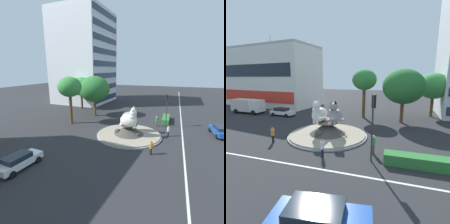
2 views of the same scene
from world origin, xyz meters
TOP-DOWN VIEW (x-y plane):
  - ground_plane at (0.00, 0.00)m, footprint 160.00×160.00m
  - lane_centreline at (0.00, -7.36)m, footprint 112.00×0.20m
  - roundabout_island at (-0.01, 0.00)m, footprint 9.32×9.32m
  - cat_statue_white at (-0.92, -0.26)m, footprint 2.15×2.90m
  - cat_statue_grey at (0.92, 0.05)m, footprint 1.62×2.62m
  - traffic_light_mast at (5.78, -4.68)m, footprint 0.35×0.46m
  - office_tower at (22.76, 19.33)m, footprint 15.81×14.73m
  - clipped_hedge_strip at (9.27, -4.66)m, footprint 4.98×1.20m
  - broadleaf_tree_behind_island at (8.50, 9.45)m, footprint 6.13×6.13m
  - second_tree_near_tower at (2.33, 11.17)m, footprint 4.09×4.09m
  - third_tree_left at (13.63, 15.43)m, footprint 5.24×5.24m
  - pedestrian_white_shirt at (1.63, -5.38)m, footprint 0.31×0.31m
  - pedestrian_orange_shirt at (-4.77, -3.79)m, footprint 0.35×0.35m
  - pedestrian_green_shirt at (5.76, -3.31)m, footprint 0.34×0.34m
  - sedan_on_far_lane at (4.54, -12.52)m, footprint 4.67×2.58m
  - parked_car_right at (-11.93, 7.92)m, footprint 4.50×2.18m

SIDE VIEW (x-z plane):
  - ground_plane at x=0.00m, z-range 0.00..0.00m
  - lane_centreline at x=0.00m, z-range 0.00..0.01m
  - clipped_hedge_strip at x=9.27m, z-range 0.00..0.90m
  - roundabout_island at x=-0.01m, z-range -0.26..1.42m
  - parked_car_right at x=-11.93m, z-range 0.05..1.49m
  - sedan_on_far_lane at x=4.54m, z-range 0.05..1.51m
  - pedestrian_white_shirt at x=1.63m, z-range 0.05..1.68m
  - pedestrian_orange_shirt at x=-4.77m, z-range 0.05..1.72m
  - pedestrian_green_shirt at x=5.76m, z-range 0.06..1.82m
  - cat_statue_grey at x=0.92m, z-range 1.32..4.00m
  - cat_statue_white at x=-0.92m, z-range 1.31..4.10m
  - traffic_light_mast at x=5.78m, z-range 1.06..6.56m
  - third_tree_left at x=13.63m, z-range 1.58..9.24m
  - broadleaf_tree_behind_island at x=8.50m, z-range 1.45..9.59m
  - second_tree_near_tower at x=2.33m, z-range 2.29..10.52m
  - office_tower at x=22.76m, z-range 0.00..24.82m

